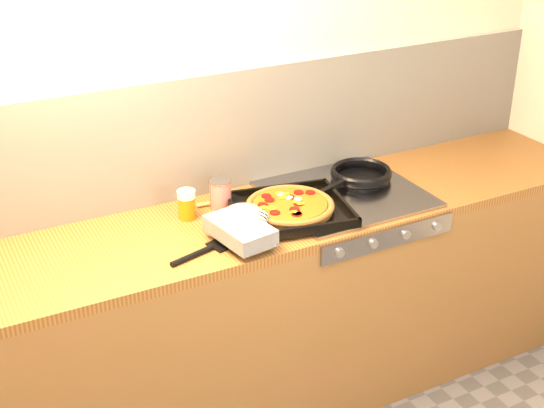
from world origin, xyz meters
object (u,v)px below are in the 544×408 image
juice_glass (187,204)px  pizza_on_tray (276,212)px  tomato_can (221,194)px  frying_pan (360,175)px

juice_glass → pizza_on_tray: bearing=-34.9°
tomato_can → juice_glass: bearing=-173.7°
juice_glass → tomato_can: bearing=6.3°
frying_pan → juice_glass: (-0.77, 0.04, 0.02)m
pizza_on_tray → tomato_can: bearing=121.8°
pizza_on_tray → tomato_can: tomato_can is taller
tomato_can → frying_pan: bearing=-5.3°
pizza_on_tray → juice_glass: bearing=145.1°
tomato_can → juice_glass: 0.15m
pizza_on_tray → frying_pan: (0.49, 0.16, -0.01)m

